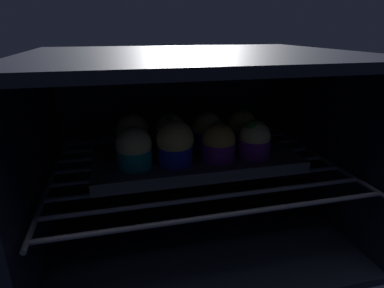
% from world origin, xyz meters
% --- Properties ---
extents(oven_cavity, '(0.59, 0.47, 0.37)m').
position_xyz_m(oven_cavity, '(0.00, 0.26, 0.17)').
color(oven_cavity, black).
rests_on(oven_cavity, ground).
extents(oven_rack, '(0.55, 0.42, 0.01)m').
position_xyz_m(oven_rack, '(0.00, 0.22, 0.14)').
color(oven_rack, '#444756').
rests_on(oven_rack, oven_cavity).
extents(baking_tray, '(0.39, 0.23, 0.02)m').
position_xyz_m(baking_tray, '(0.00, 0.24, 0.15)').
color(baking_tray, '#4C4C51').
rests_on(baking_tray, oven_rack).
extents(muffin_row0_col0, '(0.07, 0.07, 0.08)m').
position_xyz_m(muffin_row0_col0, '(-0.12, 0.20, 0.19)').
color(muffin_row0_col0, '#0C8C84').
rests_on(muffin_row0_col0, baking_tray).
extents(muffin_row0_col1, '(0.07, 0.07, 0.08)m').
position_xyz_m(muffin_row0_col1, '(-0.04, 0.20, 0.19)').
color(muffin_row0_col1, '#1928B7').
rests_on(muffin_row0_col1, baking_tray).
extents(muffin_row0_col2, '(0.06, 0.06, 0.08)m').
position_xyz_m(muffin_row0_col2, '(0.04, 0.20, 0.19)').
color(muffin_row0_col2, '#7A238C').
rests_on(muffin_row0_col2, baking_tray).
extents(muffin_row0_col3, '(0.06, 0.06, 0.08)m').
position_xyz_m(muffin_row0_col3, '(0.12, 0.20, 0.19)').
color(muffin_row0_col3, '#7A238C').
rests_on(muffin_row0_col3, baking_tray).
extents(muffin_row1_col0, '(0.07, 0.07, 0.08)m').
position_xyz_m(muffin_row1_col0, '(-0.11, 0.28, 0.19)').
color(muffin_row1_col0, '#7A238C').
rests_on(muffin_row1_col0, baking_tray).
extents(muffin_row1_col1, '(0.06, 0.06, 0.08)m').
position_xyz_m(muffin_row1_col1, '(-0.04, 0.28, 0.19)').
color(muffin_row1_col1, red).
rests_on(muffin_row1_col1, baking_tray).
extents(muffin_row1_col2, '(0.06, 0.06, 0.08)m').
position_xyz_m(muffin_row1_col2, '(0.04, 0.28, 0.19)').
color(muffin_row1_col2, '#1928B7').
rests_on(muffin_row1_col2, baking_tray).
extents(muffin_row1_col3, '(0.06, 0.06, 0.08)m').
position_xyz_m(muffin_row1_col3, '(0.12, 0.28, 0.19)').
color(muffin_row1_col3, '#7A238C').
rests_on(muffin_row1_col3, baking_tray).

